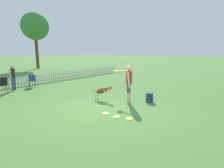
{
  "coord_description": "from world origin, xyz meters",
  "views": [
    {
      "loc": [
        -5.27,
        -4.53,
        2.26
      ],
      "look_at": [
        1.12,
        0.35,
        0.81
      ],
      "focal_mm": 28.0,
      "sensor_mm": 36.0,
      "label": 1
    }
  ],
  "objects_px": {
    "spectator_standing": "(13,75)",
    "tree_left_grove": "(35,27)",
    "handler_person": "(128,79)",
    "leaping_dog": "(102,91)",
    "frisbee_midfield": "(128,93)",
    "frisbee_near_handler": "(106,113)",
    "frisbee_near_dog": "(129,119)",
    "folding_chair_blue_left": "(2,84)",
    "frisbee_far_scatter": "(117,117)",
    "folding_chair_center": "(32,80)",
    "backpack_on_grass": "(150,98)"
  },
  "relations": [
    {
      "from": "spectator_standing",
      "to": "tree_left_grove",
      "type": "height_order",
      "value": "tree_left_grove"
    },
    {
      "from": "handler_person",
      "to": "spectator_standing",
      "type": "relative_size",
      "value": 1.11
    },
    {
      "from": "leaping_dog",
      "to": "frisbee_midfield",
      "type": "relative_size",
      "value": 4.71
    },
    {
      "from": "frisbee_near_handler",
      "to": "frisbee_near_dog",
      "type": "xyz_separation_m",
      "value": [
        0.07,
        -0.99,
        0.0
      ]
    },
    {
      "from": "folding_chair_blue_left",
      "to": "frisbee_far_scatter",
      "type": "bearing_deg",
      "value": 97.99
    },
    {
      "from": "frisbee_midfield",
      "to": "folding_chair_center",
      "type": "height_order",
      "value": "folding_chair_center"
    },
    {
      "from": "frisbee_far_scatter",
      "to": "backpack_on_grass",
      "type": "relative_size",
      "value": 0.56
    },
    {
      "from": "leaping_dog",
      "to": "tree_left_grove",
      "type": "bearing_deg",
      "value": -126.43
    },
    {
      "from": "folding_chair_center",
      "to": "tree_left_grove",
      "type": "distance_m",
      "value": 15.65
    },
    {
      "from": "folding_chair_center",
      "to": "tree_left_grove",
      "type": "relative_size",
      "value": 0.11
    },
    {
      "from": "frisbee_near_dog",
      "to": "spectator_standing",
      "type": "xyz_separation_m",
      "value": [
        -0.22,
        8.12,
        0.91
      ]
    },
    {
      "from": "backpack_on_grass",
      "to": "spectator_standing",
      "type": "xyz_separation_m",
      "value": [
        -2.61,
        7.74,
        0.72
      ]
    },
    {
      "from": "frisbee_near_handler",
      "to": "frisbee_near_dog",
      "type": "relative_size",
      "value": 1.0
    },
    {
      "from": "frisbee_midfield",
      "to": "folding_chair_center",
      "type": "bearing_deg",
      "value": 109.62
    },
    {
      "from": "leaping_dog",
      "to": "spectator_standing",
      "type": "height_order",
      "value": "spectator_standing"
    },
    {
      "from": "frisbee_midfield",
      "to": "folding_chair_blue_left",
      "type": "distance_m",
      "value": 7.02
    },
    {
      "from": "frisbee_far_scatter",
      "to": "folding_chair_center",
      "type": "bearing_deg",
      "value": 81.87
    },
    {
      "from": "handler_person",
      "to": "folding_chair_blue_left",
      "type": "xyz_separation_m",
      "value": [
        -2.74,
        6.52,
        -0.52
      ]
    },
    {
      "from": "handler_person",
      "to": "backpack_on_grass",
      "type": "bearing_deg",
      "value": -62.6
    },
    {
      "from": "handler_person",
      "to": "leaping_dog",
      "type": "distance_m",
      "value": 1.41
    },
    {
      "from": "leaping_dog",
      "to": "handler_person",
      "type": "bearing_deg",
      "value": 90.63
    },
    {
      "from": "frisbee_near_handler",
      "to": "frisbee_far_scatter",
      "type": "height_order",
      "value": "same"
    },
    {
      "from": "folding_chair_center",
      "to": "tree_left_grove",
      "type": "bearing_deg",
      "value": -99.05
    },
    {
      "from": "leaping_dog",
      "to": "frisbee_midfield",
      "type": "height_order",
      "value": "leaping_dog"
    },
    {
      "from": "folding_chair_blue_left",
      "to": "spectator_standing",
      "type": "height_order",
      "value": "spectator_standing"
    },
    {
      "from": "handler_person",
      "to": "backpack_on_grass",
      "type": "height_order",
      "value": "handler_person"
    },
    {
      "from": "frisbee_near_dog",
      "to": "frisbee_far_scatter",
      "type": "xyz_separation_m",
      "value": [
        -0.12,
        0.44,
        0.0
      ]
    },
    {
      "from": "tree_left_grove",
      "to": "frisbee_near_dog",
      "type": "bearing_deg",
      "value": -112.63
    },
    {
      "from": "frisbee_midfield",
      "to": "spectator_standing",
      "type": "distance_m",
      "value": 7.0
    },
    {
      "from": "frisbee_midfield",
      "to": "folding_chair_blue_left",
      "type": "height_order",
      "value": "folding_chair_blue_left"
    },
    {
      "from": "frisbee_near_handler",
      "to": "frisbee_midfield",
      "type": "bearing_deg",
      "value": 18.48
    },
    {
      "from": "folding_chair_blue_left",
      "to": "folding_chair_center",
      "type": "height_order",
      "value": "folding_chair_blue_left"
    },
    {
      "from": "frisbee_midfield",
      "to": "frisbee_far_scatter",
      "type": "bearing_deg",
      "value": -153.63
    },
    {
      "from": "handler_person",
      "to": "frisbee_far_scatter",
      "type": "xyz_separation_m",
      "value": [
        -1.82,
        -0.7,
        -1.07
      ]
    },
    {
      "from": "frisbee_near_dog",
      "to": "folding_chair_center",
      "type": "xyz_separation_m",
      "value": [
        0.99,
        8.21,
        0.48
      ]
    },
    {
      "from": "frisbee_near_dog",
      "to": "tree_left_grove",
      "type": "distance_m",
      "value": 23.25
    },
    {
      "from": "frisbee_midfield",
      "to": "frisbee_far_scatter",
      "type": "height_order",
      "value": "same"
    },
    {
      "from": "frisbee_midfield",
      "to": "spectator_standing",
      "type": "height_order",
      "value": "spectator_standing"
    },
    {
      "from": "backpack_on_grass",
      "to": "tree_left_grove",
      "type": "height_order",
      "value": "tree_left_grove"
    },
    {
      "from": "frisbee_midfield",
      "to": "backpack_on_grass",
      "type": "relative_size",
      "value": 0.56
    },
    {
      "from": "frisbee_far_scatter",
      "to": "spectator_standing",
      "type": "distance_m",
      "value": 7.73
    },
    {
      "from": "backpack_on_grass",
      "to": "spectator_standing",
      "type": "height_order",
      "value": "spectator_standing"
    },
    {
      "from": "folding_chair_center",
      "to": "spectator_standing",
      "type": "bearing_deg",
      "value": 26.41
    },
    {
      "from": "handler_person",
      "to": "tree_left_grove",
      "type": "distance_m",
      "value": 21.36
    },
    {
      "from": "frisbee_near_handler",
      "to": "backpack_on_grass",
      "type": "distance_m",
      "value": 2.55
    },
    {
      "from": "frisbee_far_scatter",
      "to": "frisbee_near_handler",
      "type": "bearing_deg",
      "value": 85.47
    },
    {
      "from": "frisbee_far_scatter",
      "to": "tree_left_grove",
      "type": "bearing_deg",
      "value": 66.65
    },
    {
      "from": "frisbee_near_handler",
      "to": "folding_chair_blue_left",
      "type": "distance_m",
      "value": 6.76
    },
    {
      "from": "folding_chair_blue_left",
      "to": "tree_left_grove",
      "type": "xyz_separation_m",
      "value": [
        9.7,
        13.12,
        5.25
      ]
    },
    {
      "from": "frisbee_far_scatter",
      "to": "folding_chair_center",
      "type": "relative_size",
      "value": 0.29
    }
  ]
}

